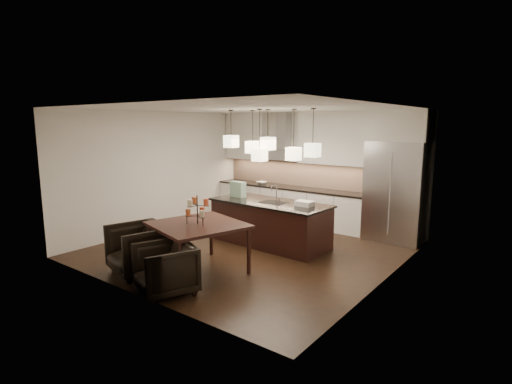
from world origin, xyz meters
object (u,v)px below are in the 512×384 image
Objects in this scene: dining_table at (198,247)px; armchair_right at (165,269)px; refrigerator at (395,192)px; armchair_left at (139,249)px; island_body at (270,224)px.

armchair_right is (0.26, -0.95, -0.04)m from dining_table.
refrigerator is 5.37m from armchair_left.
dining_table is (-0.08, -2.01, -0.02)m from island_body.
island_body is 2.80m from armchair_left.
refrigerator is at bearing 77.85° from dining_table.
armchair_left is at bearing -104.31° from island_body.
island_body is 2.99× the size of armchair_right.
refrigerator is 5.19m from armchair_right.
dining_table is at bearing 56.00° from armchair_left.
armchair_right is at bearing -83.75° from island_body.
island_body is at bearing 103.73° from dining_table.
refrigerator is 0.87× the size of island_body.
refrigerator is at bearing 92.24° from armchair_right.
dining_table is 1.69× the size of armchair_right.
armchair_left reaches higher than armchair_right.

